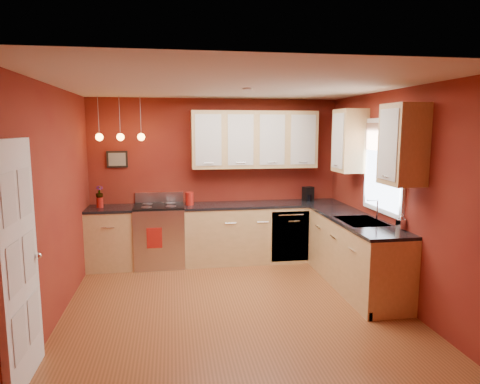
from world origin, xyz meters
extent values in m
plane|color=brown|center=(0.00, 0.00, 0.00)|extent=(4.20, 4.20, 0.00)
cube|color=beige|center=(0.00, 0.00, 2.60)|extent=(4.00, 4.20, 0.02)
cube|color=maroon|center=(0.00, 2.10, 1.30)|extent=(4.00, 0.02, 2.60)
cube|color=maroon|center=(0.00, -2.10, 1.30)|extent=(4.00, 0.02, 2.60)
cube|color=maroon|center=(-2.00, 0.00, 1.30)|extent=(0.02, 4.20, 2.60)
cube|color=maroon|center=(2.00, 0.00, 1.30)|extent=(0.02, 4.20, 2.60)
cube|color=tan|center=(-1.65, 1.80, 0.45)|extent=(0.70, 0.60, 0.90)
cube|color=tan|center=(0.73, 1.80, 0.45)|extent=(2.54, 0.60, 0.90)
cube|color=tan|center=(1.70, 0.45, 0.45)|extent=(0.60, 2.10, 0.90)
cube|color=black|center=(-1.65, 1.80, 0.92)|extent=(0.70, 0.62, 0.04)
cube|color=black|center=(0.73, 1.80, 0.92)|extent=(2.54, 0.62, 0.04)
cube|color=black|center=(1.70, 0.45, 0.92)|extent=(0.62, 2.10, 0.04)
cube|color=silver|center=(-0.92, 1.80, 0.46)|extent=(0.76, 0.64, 0.92)
cube|color=black|center=(-0.92, 1.50, 0.48)|extent=(0.55, 0.02, 0.32)
cylinder|color=silver|center=(-0.92, 1.49, 0.72)|extent=(0.60, 0.02, 0.02)
cube|color=black|center=(-0.92, 1.80, 0.94)|extent=(0.76, 0.60, 0.03)
cylinder|color=#95959A|center=(-1.10, 1.66, 0.95)|extent=(0.16, 0.16, 0.01)
cylinder|color=#95959A|center=(-0.74, 1.66, 0.95)|extent=(0.16, 0.16, 0.01)
cylinder|color=#95959A|center=(-1.10, 1.94, 0.95)|extent=(0.16, 0.16, 0.01)
cylinder|color=#95959A|center=(-0.74, 1.94, 0.95)|extent=(0.16, 0.16, 0.01)
cube|color=silver|center=(-0.92, 2.10, 1.03)|extent=(0.76, 0.04, 0.16)
cube|color=silver|center=(1.10, 1.51, 0.45)|extent=(0.60, 0.02, 0.80)
cube|color=#95959A|center=(1.70, 0.30, 0.92)|extent=(0.50, 0.70, 0.05)
cube|color=black|center=(1.70, 0.47, 0.91)|extent=(0.42, 0.30, 0.02)
cube|color=black|center=(1.70, 0.13, 0.91)|extent=(0.42, 0.30, 0.02)
cylinder|color=white|center=(1.92, 0.30, 1.08)|extent=(0.02, 0.02, 0.28)
cylinder|color=white|center=(1.85, 0.30, 1.21)|extent=(0.16, 0.02, 0.02)
cube|color=white|center=(1.98, 0.30, 1.65)|extent=(0.04, 1.02, 1.22)
cube|color=white|center=(1.97, 0.30, 1.65)|extent=(0.01, 0.90, 1.10)
cube|color=#926649|center=(1.95, 0.30, 2.02)|extent=(0.02, 0.96, 0.36)
cube|color=white|center=(-1.97, -1.20, 1.02)|extent=(0.06, 0.82, 2.05)
cube|color=silver|center=(-1.94, -1.38, 1.60)|extent=(0.00, 0.28, 0.40)
cube|color=silver|center=(-1.94, -1.02, 1.60)|extent=(0.00, 0.28, 0.40)
cube|color=silver|center=(-1.94, -1.38, 1.05)|extent=(0.00, 0.28, 0.40)
cube|color=silver|center=(-1.94, -1.02, 1.05)|extent=(0.00, 0.28, 0.40)
cube|color=silver|center=(-1.94, -1.38, 0.50)|extent=(0.00, 0.28, 0.40)
cube|color=silver|center=(-1.94, -1.02, 0.50)|extent=(0.00, 0.28, 0.40)
sphere|color=white|center=(-1.91, -0.87, 1.00)|extent=(0.06, 0.06, 0.06)
cube|color=tan|center=(0.60, 1.93, 1.95)|extent=(2.00, 0.35, 0.90)
cube|color=tan|center=(1.82, 0.32, 1.95)|extent=(0.35, 1.95, 0.90)
cube|color=black|center=(-1.55, 2.08, 1.65)|extent=(0.32, 0.03, 0.26)
cylinder|color=#95959A|center=(-1.75, 1.75, 2.30)|extent=(0.01, 0.01, 0.60)
sphere|color=#FFA53F|center=(-1.75, 1.75, 2.00)|extent=(0.11, 0.11, 0.11)
cylinder|color=#95959A|center=(-1.45, 1.75, 2.30)|extent=(0.01, 0.01, 0.60)
sphere|color=#FFA53F|center=(-1.45, 1.75, 2.00)|extent=(0.11, 0.11, 0.11)
cylinder|color=#95959A|center=(-1.15, 1.75, 2.30)|extent=(0.01, 0.01, 0.60)
sphere|color=#FFA53F|center=(-1.15, 1.75, 2.00)|extent=(0.11, 0.11, 0.11)
cylinder|color=maroon|center=(-0.45, 1.82, 1.03)|extent=(0.12, 0.12, 0.19)
cylinder|color=maroon|center=(-0.45, 1.82, 1.13)|extent=(0.13, 0.13, 0.02)
cylinder|color=maroon|center=(-1.80, 1.81, 1.02)|extent=(0.10, 0.10, 0.16)
imported|color=maroon|center=(-1.80, 1.81, 1.17)|extent=(0.14, 0.14, 0.20)
cube|color=black|center=(1.51, 1.93, 1.05)|extent=(0.19, 0.17, 0.23)
cylinder|color=black|center=(1.51, 1.88, 0.99)|extent=(0.11, 0.11, 0.11)
imported|color=white|center=(1.95, -0.24, 1.04)|extent=(0.10, 0.10, 0.19)
cube|color=maroon|center=(-0.99, 1.47, 0.52)|extent=(0.22, 0.02, 0.31)
camera|label=1|loc=(-0.71, -4.81, 2.13)|focal=32.00mm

